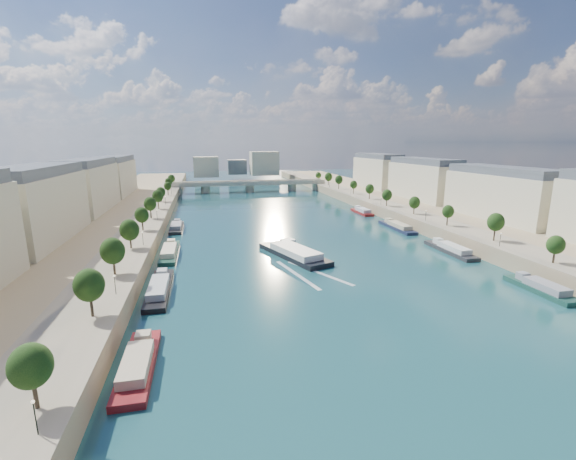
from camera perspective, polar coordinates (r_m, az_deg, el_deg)
name	(u,v)px	position (r m, az deg, el deg)	size (l,w,h in m)	color
ground	(289,231)	(158.16, 0.19, -0.17)	(700.00, 700.00, 0.00)	#0D2B3A
quay_left	(100,234)	(158.52, -26.10, -0.55)	(44.00, 520.00, 5.00)	#9E8460
quay_right	(445,218)	(186.88, 22.28, 1.67)	(44.00, 520.00, 5.00)	#9E8460
pave_left	(142,226)	(155.08, -20.81, 0.62)	(14.00, 520.00, 0.10)	gray
pave_right	(416,214)	(178.34, 18.38, 2.31)	(14.00, 520.00, 0.10)	gray
trees_left	(147,210)	(155.77, -20.14, 2.76)	(4.80, 268.80, 8.26)	#382B1E
trees_right	(401,198)	(185.06, 16.39, 4.51)	(4.80, 268.80, 8.26)	#382B1E
lamps_left	(151,223)	(144.22, -19.67, 0.95)	(0.36, 200.36, 4.28)	black
lamps_right	(401,206)	(179.93, 16.39, 3.42)	(0.36, 200.36, 4.28)	black
buildings_left	(67,194)	(171.19, -29.90, 4.71)	(16.00, 226.00, 23.20)	beige
buildings_right	(457,183)	(202.16, 23.74, 6.33)	(16.00, 226.00, 23.20)	beige
skyline	(242,165)	(372.26, -6.89, 9.53)	(79.00, 42.00, 22.00)	beige
bridge	(250,185)	(286.57, -5.70, 6.67)	(112.00, 12.00, 8.15)	#C1B79E
tour_barge	(294,253)	(122.75, 0.90, -3.45)	(18.47, 31.60, 4.13)	black
wake	(308,274)	(107.87, 2.95, -6.46)	(16.24, 25.62, 0.04)	silver
moored_barges_left	(160,287)	(101.19, -18.45, -7.97)	(5.00, 161.20, 3.60)	#191D38
moored_barges_right	(454,251)	(137.60, 23.32, -2.88)	(5.00, 169.38, 3.60)	black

